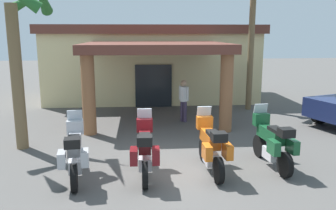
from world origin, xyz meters
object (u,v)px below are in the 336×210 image
object	(u,v)px
motorcycle_silver	(75,153)
motorcycle_orange	(211,146)
motorcycle_maroon	(145,150)
palm_tree_roadside	(13,25)
motel_building	(152,61)
motorcycle_green	(272,142)
pedestrian	(184,98)

from	to	relation	value
motorcycle_silver	motorcycle_orange	xyz separation A→B (m)	(3.51, 0.09, 0.00)
motorcycle_maroon	palm_tree_roadside	distance (m)	5.62
motel_building	motorcycle_maroon	distance (m)	11.22
motorcycle_silver	palm_tree_roadside	xyz separation A→B (m)	(-2.02, 2.70, 3.17)
motorcycle_silver	palm_tree_roadside	world-z (taller)	palm_tree_roadside
motorcycle_maroon	motorcycle_orange	distance (m)	1.76
motorcycle_green	palm_tree_roadside	size ratio (longest dim) A/B	0.41
motel_building	palm_tree_roadside	world-z (taller)	palm_tree_roadside
motorcycle_orange	pedestrian	size ratio (longest dim) A/B	1.27
motorcycle_silver	motorcycle_maroon	size ratio (longest dim) A/B	1.00
motorcycle_maroon	palm_tree_roadside	world-z (taller)	palm_tree_roadside
motel_building	palm_tree_roadside	bearing A→B (deg)	-117.44
pedestrian	palm_tree_roadside	world-z (taller)	palm_tree_roadside
motorcycle_orange	motorcycle_green	bearing A→B (deg)	-85.97
motel_building	motorcycle_maroon	size ratio (longest dim) A/B	5.25
palm_tree_roadside	motel_building	bearing A→B (deg)	60.50
motorcycle_silver	pedestrian	size ratio (longest dim) A/B	1.27
pedestrian	motorcycle_green	bearing A→B (deg)	-108.82
motorcycle_silver	motel_building	bearing A→B (deg)	-19.13
motorcycle_silver	motorcycle_green	distance (m)	5.27
motorcycle_maroon	motorcycle_green	world-z (taller)	same
motorcycle_maroon	palm_tree_roadside	bearing A→B (deg)	57.23
motorcycle_silver	motorcycle_orange	world-z (taller)	same
motorcycle_green	pedestrian	distance (m)	5.51
motorcycle_orange	motorcycle_silver	bearing A→B (deg)	90.23
motorcycle_silver	motorcycle_green	world-z (taller)	same
motorcycle_maroon	pedestrian	world-z (taller)	pedestrian
motorcycle_maroon	pedestrian	size ratio (longest dim) A/B	1.27
motorcycle_orange	motorcycle_green	world-z (taller)	same
motorcycle_silver	palm_tree_roadside	bearing A→B (deg)	31.54
motorcycle_orange	pedestrian	world-z (taller)	pedestrian
pedestrian	motorcycle_silver	bearing A→B (deg)	-159.42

